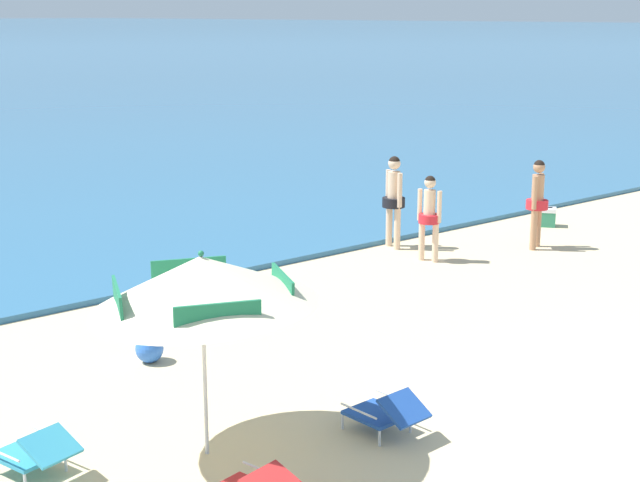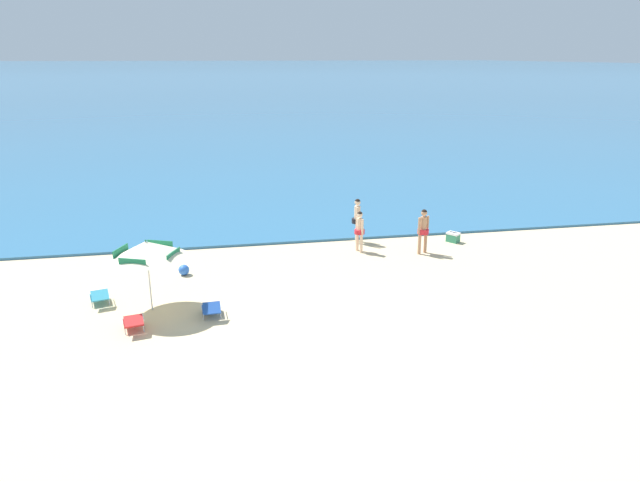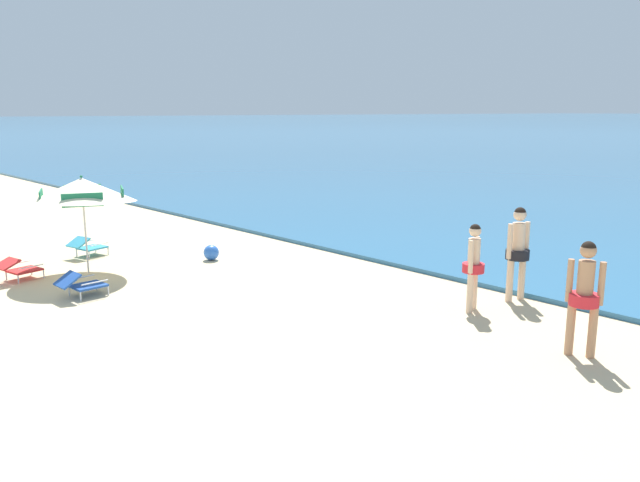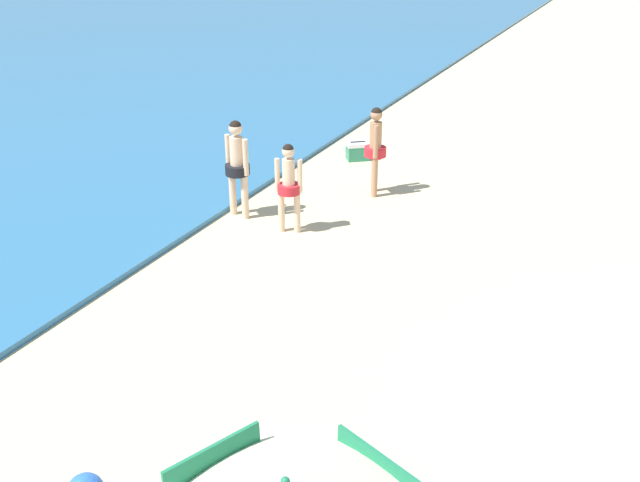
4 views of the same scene
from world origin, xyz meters
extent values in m
cube|color=#1E724C|center=(-4.27, 4.40, 1.76)|extent=(0.77, 0.35, 0.29)
cube|color=#1E724C|center=(-3.82, 3.31, 1.76)|extent=(0.35, 0.77, 0.29)
sphere|color=#1E724C|center=(-4.59, 3.63, 2.17)|extent=(0.06, 0.06, 0.06)
cylinder|color=beige|center=(2.88, 7.50, 0.39)|extent=(0.11, 0.11, 0.79)
cylinder|color=beige|center=(2.79, 7.77, 0.39)|extent=(0.11, 0.11, 0.79)
cylinder|color=red|center=(2.83, 7.64, 0.81)|extent=(0.39, 0.39, 0.16)
cylinder|color=beige|center=(2.83, 7.64, 1.07)|extent=(0.22, 0.22, 0.56)
cylinder|color=beige|center=(2.90, 7.45, 1.05)|extent=(0.09, 0.09, 0.59)
cylinder|color=beige|center=(2.77, 7.82, 1.05)|extent=(0.09, 0.09, 0.59)
sphere|color=beige|center=(2.83, 7.64, 1.48)|extent=(0.21, 0.21, 0.21)
sphere|color=black|center=(2.83, 7.64, 1.51)|extent=(0.20, 0.20, 0.20)
cylinder|color=beige|center=(3.07, 8.95, 0.44)|extent=(0.13, 0.13, 0.89)
cylinder|color=beige|center=(3.00, 8.64, 0.44)|extent=(0.13, 0.13, 0.89)
cylinder|color=black|center=(3.04, 8.79, 0.91)|extent=(0.44, 0.44, 0.18)
cylinder|color=beige|center=(3.04, 8.79, 1.20)|extent=(0.24, 0.24, 0.63)
cylinder|color=beige|center=(3.09, 9.01, 1.18)|extent=(0.10, 0.10, 0.67)
cylinder|color=beige|center=(2.98, 8.58, 1.18)|extent=(0.10, 0.10, 0.67)
sphere|color=beige|center=(3.04, 8.79, 1.67)|extent=(0.24, 0.24, 0.24)
sphere|color=black|center=(3.04, 8.79, 1.70)|extent=(0.22, 0.22, 0.22)
cylinder|color=tan|center=(5.02, 6.93, 0.43)|extent=(0.12, 0.12, 0.85)
cylinder|color=tan|center=(5.30, 7.04, 0.43)|extent=(0.12, 0.12, 0.85)
cylinder|color=red|center=(5.16, 6.98, 0.87)|extent=(0.43, 0.43, 0.18)
cylinder|color=tan|center=(5.16, 6.98, 1.16)|extent=(0.24, 0.24, 0.61)
cylinder|color=tan|center=(4.96, 6.90, 1.14)|extent=(0.09, 0.09, 0.64)
cylinder|color=tan|center=(5.36, 7.07, 1.14)|extent=(0.09, 0.09, 0.64)
sphere|color=tan|center=(5.16, 6.98, 1.61)|extent=(0.23, 0.23, 0.23)
sphere|color=black|center=(5.16, 6.98, 1.64)|extent=(0.21, 0.21, 0.21)
cube|color=#2D7F5B|center=(6.90, 8.10, 0.16)|extent=(0.56, 0.59, 0.32)
cube|color=white|center=(6.90, 8.10, 0.36)|extent=(0.58, 0.61, 0.08)
cylinder|color=black|center=(6.90, 8.10, 0.42)|extent=(0.22, 0.28, 0.02)
camera|label=1|loc=(-9.35, -4.03, 4.49)|focal=52.23mm
camera|label=2|loc=(-2.59, -12.76, 7.26)|focal=32.23mm
camera|label=3|loc=(8.97, -1.80, 3.58)|focal=35.11mm
camera|label=4|loc=(-7.65, 1.89, 5.49)|focal=41.74mm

